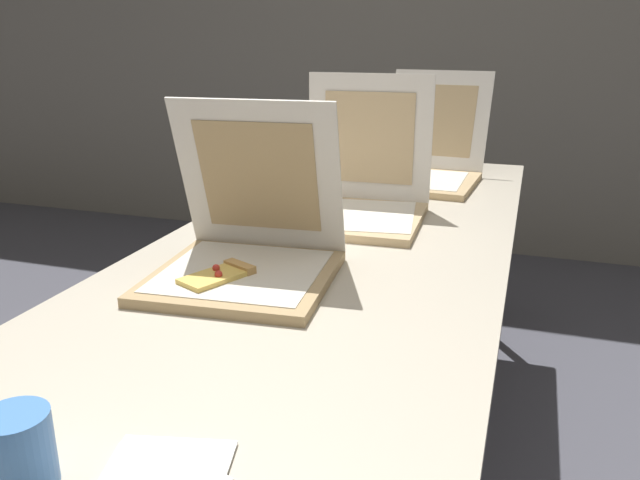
# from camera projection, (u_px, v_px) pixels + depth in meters

# --- Properties ---
(wall_back) EXTENTS (10.00, 0.10, 2.60)m
(wall_back) POSITION_uv_depth(u_px,v_px,m) (457.00, 17.00, 3.46)
(wall_back) COLOR gray
(wall_back) RESTS_ON ground
(table) EXTENTS (0.86, 2.30, 0.72)m
(table) POSITION_uv_depth(u_px,v_px,m) (334.00, 258.00, 1.63)
(table) COLOR #BCB29E
(table) RESTS_ON ground
(pizza_box_front) EXTENTS (0.40, 0.40, 0.37)m
(pizza_box_front) POSITION_uv_depth(u_px,v_px,m) (246.00, 254.00, 1.36)
(pizza_box_front) COLOR tan
(pizza_box_front) RESTS_ON table
(pizza_box_middle) EXTENTS (0.38, 0.39, 0.39)m
(pizza_box_middle) POSITION_uv_depth(u_px,v_px,m) (358.00, 199.00, 1.80)
(pizza_box_middle) COLOR tan
(pizza_box_middle) RESTS_ON table
(pizza_box_back) EXTENTS (0.40, 0.53, 0.37)m
(pizza_box_back) POSITION_uv_depth(u_px,v_px,m) (424.00, 166.00, 2.24)
(pizza_box_back) COLOR tan
(pizza_box_back) RESTS_ON table
(cup_white_mid) EXTENTS (0.06, 0.06, 0.07)m
(cup_white_mid) POSITION_uv_depth(u_px,v_px,m) (230.00, 215.00, 1.71)
(cup_white_mid) COLOR white
(cup_white_mid) RESTS_ON table
(cup_white_far) EXTENTS (0.06, 0.06, 0.07)m
(cup_white_far) POSITION_uv_depth(u_px,v_px,m) (304.00, 186.00, 2.04)
(cup_white_far) COLOR white
(cup_white_far) RESTS_ON table
(cup_printed_front) EXTENTS (0.08, 0.08, 0.10)m
(cup_printed_front) POSITION_uv_depth(u_px,v_px,m) (19.00, 451.00, 0.73)
(cup_printed_front) COLOR #477FCC
(cup_printed_front) RESTS_ON table
(napkin_pile) EXTENTS (0.18, 0.19, 0.01)m
(napkin_pile) POSITION_uv_depth(u_px,v_px,m) (160.00, 480.00, 0.75)
(napkin_pile) COLOR white
(napkin_pile) RESTS_ON table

